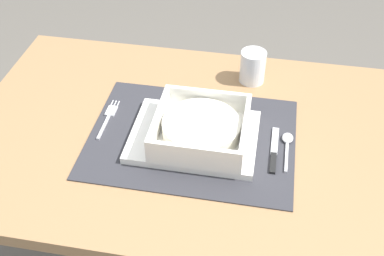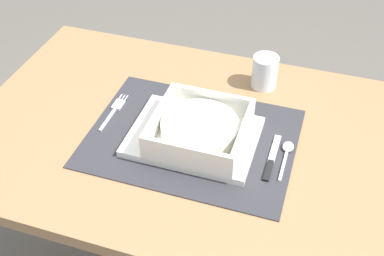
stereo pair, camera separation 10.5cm
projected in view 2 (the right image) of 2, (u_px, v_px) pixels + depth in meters
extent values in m
cube|color=#936D47|center=(187.00, 137.00, 1.10)|extent=(0.99, 0.67, 0.03)
cube|color=brown|center=(89.00, 133.00, 1.64)|extent=(0.05, 0.05, 0.68)
cube|color=brown|center=(362.00, 196.00, 1.43)|extent=(0.05, 0.05, 0.68)
cube|color=#2D2D33|center=(192.00, 138.00, 1.07)|extent=(0.45, 0.34, 0.00)
cube|color=white|center=(194.00, 137.00, 1.06)|extent=(0.27, 0.20, 0.02)
cube|color=white|center=(200.00, 136.00, 1.04)|extent=(0.19, 0.19, 0.01)
cube|color=white|center=(159.00, 117.00, 1.04)|extent=(0.01, 0.19, 0.05)
cube|color=white|center=(243.00, 135.00, 1.00)|extent=(0.01, 0.19, 0.05)
cube|color=white|center=(186.00, 155.00, 0.96)|extent=(0.17, 0.01, 0.05)
cube|color=white|center=(212.00, 100.00, 1.09)|extent=(0.17, 0.01, 0.05)
cylinder|color=silver|center=(200.00, 129.00, 1.03)|extent=(0.17, 0.17, 0.03)
cube|color=silver|center=(108.00, 120.00, 1.11)|extent=(0.01, 0.08, 0.00)
cube|color=silver|center=(118.00, 105.00, 1.15)|extent=(0.02, 0.04, 0.00)
cylinder|color=silver|center=(120.00, 97.00, 1.17)|extent=(0.00, 0.02, 0.00)
cylinder|color=silver|center=(123.00, 98.00, 1.17)|extent=(0.00, 0.02, 0.00)
cylinder|color=silver|center=(126.00, 98.00, 1.17)|extent=(0.00, 0.02, 0.00)
cube|color=silver|center=(283.00, 166.00, 1.00)|extent=(0.01, 0.08, 0.00)
ellipsoid|color=silver|center=(288.00, 147.00, 1.04)|extent=(0.02, 0.03, 0.01)
cube|color=black|center=(268.00, 171.00, 0.99)|extent=(0.01, 0.06, 0.01)
cube|color=silver|center=(275.00, 147.00, 1.04)|extent=(0.01, 0.09, 0.00)
cylinder|color=white|center=(265.00, 72.00, 1.19)|extent=(0.06, 0.06, 0.08)
cylinder|color=maroon|center=(264.00, 77.00, 1.20)|extent=(0.05, 0.05, 0.04)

